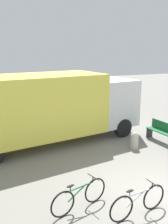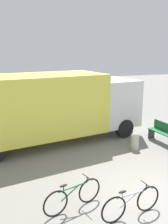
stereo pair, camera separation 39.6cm
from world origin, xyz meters
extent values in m
plane|color=gray|center=(0.00, 0.00, 0.00)|extent=(60.00, 60.00, 0.00)
cube|color=#EAE04C|center=(-2.80, 5.29, 1.72)|extent=(6.74, 3.51, 2.56)
cube|color=silver|center=(1.32, 5.91, 1.52)|extent=(2.23, 2.74, 2.18)
cylinder|color=black|center=(1.15, 7.03, 0.44)|extent=(0.90, 0.41, 0.87)
cylinder|color=black|center=(1.49, 4.78, 0.44)|extent=(0.90, 0.41, 0.87)
cube|color=#1E6638|center=(2.70, 3.32, 0.48)|extent=(0.58, 1.97, 0.04)
cube|color=#1E6638|center=(2.89, 3.34, 0.67)|extent=(0.22, 1.93, 0.43)
cube|color=#2D2D33|center=(2.62, 4.23, 0.23)|extent=(0.34, 0.08, 0.46)
torus|color=black|center=(-2.91, 0.22, 0.35)|extent=(0.68, 0.22, 0.69)
torus|color=black|center=(-1.92, 0.49, 0.35)|extent=(0.68, 0.22, 0.69)
cylinder|color=#26723F|center=(-2.42, 0.35, 0.62)|extent=(0.85, 0.26, 0.04)
cylinder|color=#26723F|center=(-2.49, 0.33, 0.49)|extent=(0.57, 0.19, 0.32)
cylinder|color=#26723F|center=(-2.69, 0.28, 0.68)|extent=(0.03, 0.03, 0.11)
ellipsoid|color=black|center=(-2.69, 0.28, 0.76)|extent=(0.24, 0.14, 0.05)
cylinder|color=black|center=(-2.00, 0.47, 0.70)|extent=(0.03, 0.03, 0.15)
cylinder|color=black|center=(-2.00, 0.47, 0.77)|extent=(0.14, 0.43, 0.02)
torus|color=black|center=(-1.69, -0.49, 0.35)|extent=(0.69, 0.13, 0.69)
torus|color=black|center=(-0.67, -0.37, 0.35)|extent=(0.69, 0.13, 0.69)
cylinder|color=silver|center=(-1.18, -0.43, 0.62)|extent=(0.87, 0.14, 0.04)
cylinder|color=silver|center=(-1.25, -0.44, 0.49)|extent=(0.58, 0.10, 0.32)
cylinder|color=silver|center=(-1.46, -0.46, 0.68)|extent=(0.03, 0.03, 0.11)
ellipsoid|color=black|center=(-1.46, -0.46, 0.76)|extent=(0.23, 0.12, 0.05)
cylinder|color=black|center=(-0.74, -0.38, 0.70)|extent=(0.03, 0.03, 0.15)
cylinder|color=black|center=(-0.74, -0.38, 0.77)|extent=(0.08, 0.44, 0.02)
cylinder|color=#B2AD9E|center=(1.18, 3.32, 0.27)|extent=(0.33, 0.33, 0.54)
sphere|color=#B2AD9E|center=(1.18, 3.32, 0.54)|extent=(0.35, 0.35, 0.35)
camera|label=1|loc=(-4.45, -4.93, 4.00)|focal=40.00mm
camera|label=2|loc=(-4.08, -5.07, 4.00)|focal=40.00mm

